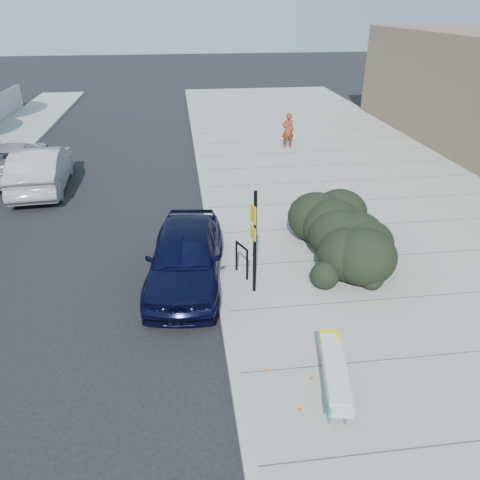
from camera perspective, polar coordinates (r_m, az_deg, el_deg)
The scene contains 11 objects.
ground at distance 10.78m, azimuth -1.90°, elevation -9.35°, with size 120.00×120.00×0.00m, color black.
sidewalk_near at distance 16.33m, azimuth 16.21°, elevation 3.18°, with size 11.20×50.00×0.15m, color gray.
curb_near at distance 15.05m, azimuth -3.82°, elevation 2.22°, with size 0.22×50.00×0.17m, color #9E9E99.
bench at distance 8.69m, azimuth 11.44°, elevation -15.25°, with size 0.79×2.02×0.60m.
bike_rack at distance 11.76m, azimuth 0.21°, elevation -2.09°, with size 0.26×0.55×0.86m.
sign_post at distance 10.66m, azimuth 1.75°, elevation 0.40°, with size 0.13×0.29×2.58m.
hedge at distance 13.12m, azimuth 12.12°, elevation 1.72°, with size 2.03×4.06×1.52m, color black.
sedan_navy at distance 11.72m, azimuth -6.66°, elevation -1.89°, with size 1.79×4.45×1.51m, color black.
wagon_silver at distance 19.30m, azimuth -23.04°, elevation 8.07°, with size 1.70×4.88×1.61m, color #B1B2B6.
suv_silver at distance 21.21m, azimuth -25.94°, elevation 8.78°, with size 2.31×5.01×1.39m, color #A5A7AB.
pedestrian at distance 22.76m, azimuth 5.85°, elevation 13.15°, with size 0.59×0.39×1.63m, color maroon.
Camera 1 is at (-0.77, -8.64, 6.40)m, focal length 35.00 mm.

